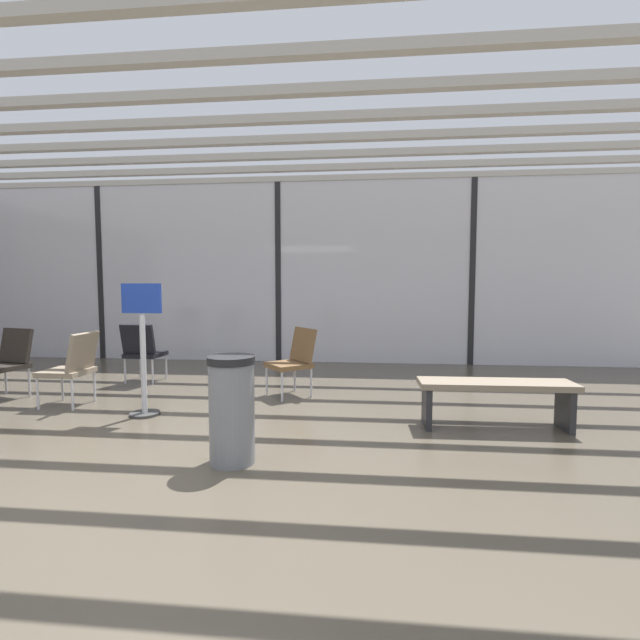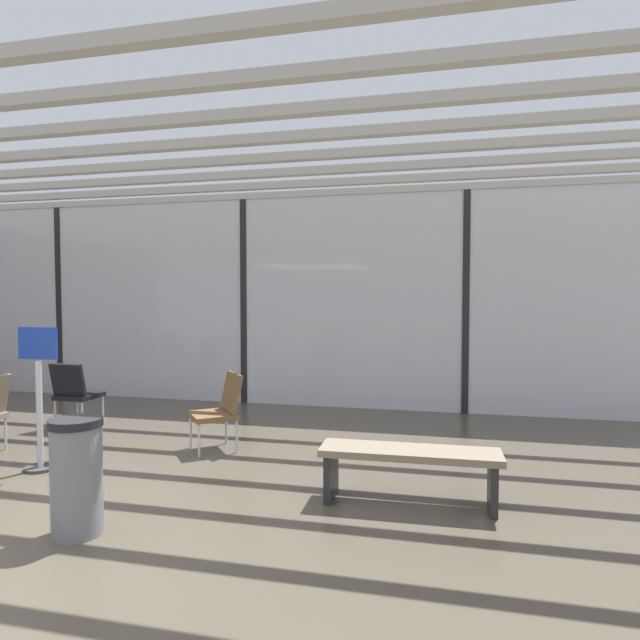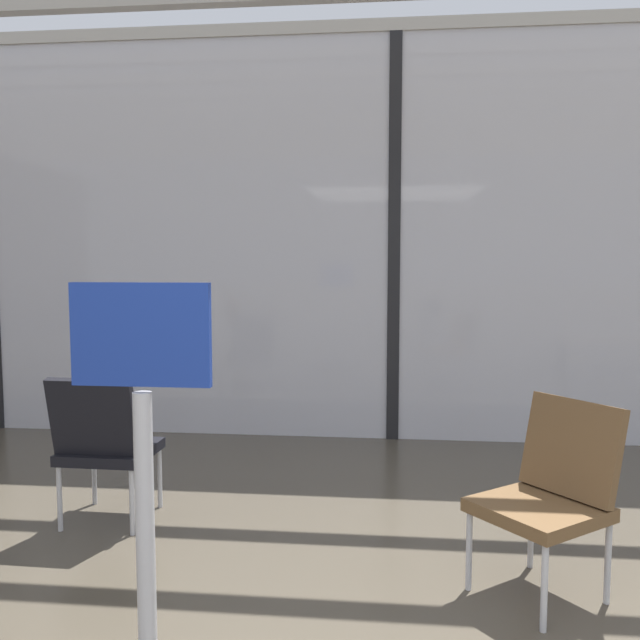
# 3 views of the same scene
# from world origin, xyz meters

# --- Properties ---
(glass_curtain_wall) EXTENTS (14.00, 0.08, 3.31)m
(glass_curtain_wall) POSITION_xyz_m (0.00, 5.20, 1.66)
(glass_curtain_wall) COLOR silver
(glass_curtain_wall) RESTS_ON ground
(window_mullion_0) EXTENTS (0.10, 0.12, 3.31)m
(window_mullion_0) POSITION_xyz_m (-3.50, 5.20, 1.66)
(window_mullion_0) COLOR black
(window_mullion_0) RESTS_ON ground
(window_mullion_1) EXTENTS (0.10, 0.12, 3.31)m
(window_mullion_1) POSITION_xyz_m (0.00, 5.20, 1.66)
(window_mullion_1) COLOR black
(window_mullion_1) RESTS_ON ground
(window_mullion_2) EXTENTS (0.10, 0.12, 3.31)m
(window_mullion_2) POSITION_xyz_m (3.50, 5.20, 1.66)
(window_mullion_2) COLOR black
(window_mullion_2) RESTS_ON ground
(ceiling_slats) EXTENTS (13.72, 6.72, 0.10)m
(ceiling_slats) POSITION_xyz_m (0.00, 1.90, 3.36)
(ceiling_slats) COLOR #B7B2A8
(ceiling_slats) RESTS_ON glass_curtain_wall
(parked_airplane) EXTENTS (12.38, 3.70, 3.70)m
(parked_airplane) POSITION_xyz_m (-0.84, 11.20, 1.85)
(parked_airplane) COLOR silver
(parked_airplane) RESTS_ON ground
(lounge_chair_3) EXTENTS (0.49, 0.54, 0.87)m
(lounge_chair_3) POSITION_xyz_m (-1.62, 3.13, 0.49)
(lounge_chair_3) COLOR black
(lounge_chair_3) RESTS_ON ground
(lounge_chair_5) EXTENTS (0.71, 0.70, 0.87)m
(lounge_chair_5) POSITION_xyz_m (0.72, 2.59, 0.49)
(lounge_chair_5) COLOR brown
(lounge_chair_5) RESTS_ON ground
(waiting_bench) EXTENTS (1.51, 0.43, 0.47)m
(waiting_bench) POSITION_xyz_m (2.92, 1.47, 0.36)
(waiting_bench) COLOR #7F705B
(waiting_bench) RESTS_ON ground
(trash_bin) EXTENTS (0.38, 0.38, 0.86)m
(trash_bin) POSITION_xyz_m (0.58, 0.34, 0.43)
(trash_bin) COLOR slate
(trash_bin) RESTS_ON ground
(info_sign) EXTENTS (0.44, 0.32, 1.44)m
(info_sign) POSITION_xyz_m (-0.77, 1.53, 0.68)
(info_sign) COLOR #333333
(info_sign) RESTS_ON ground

